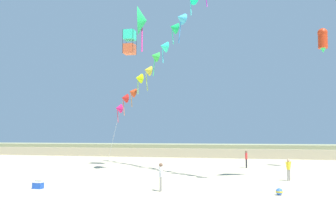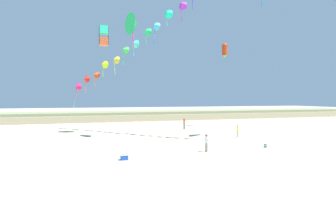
{
  "view_description": "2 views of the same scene",
  "coord_description": "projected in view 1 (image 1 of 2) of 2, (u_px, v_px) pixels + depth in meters",
  "views": [
    {
      "loc": [
        7.84,
        -16.87,
        3.08
      ],
      "look_at": [
        0.78,
        9.48,
        5.5
      ],
      "focal_mm": 38.0,
      "sensor_mm": 36.0,
      "label": 1
    },
    {
      "loc": [
        -7.61,
        -18.33,
        4.72
      ],
      "look_at": [
        1.08,
        10.73,
        3.95
      ],
      "focal_mm": 28.0,
      "sensor_mm": 36.0,
      "label": 2
    }
  ],
  "objects": [
    {
      "name": "ground_plane",
      "position": [
        105.0,
        197.0,
        17.98
      ],
      "size": [
        240.0,
        240.0,
        0.0
      ],
      "primitive_type": "plane",
      "color": "#C1B28E"
    },
    {
      "name": "dune_ridge",
      "position": [
        212.0,
        150.0,
        55.62
      ],
      "size": [
        120.0,
        10.35,
        1.87
      ],
      "color": "tan",
      "rests_on": "ground"
    },
    {
      "name": "person_near_left",
      "position": [
        246.0,
        158.0,
        34.92
      ],
      "size": [
        0.23,
        0.59,
        1.69
      ],
      "color": "black",
      "rests_on": "ground"
    },
    {
      "name": "person_near_right",
      "position": [
        289.0,
        168.0,
        24.76
      ],
      "size": [
        0.43,
        0.43,
        1.52
      ],
      "color": "gray",
      "rests_on": "ground"
    },
    {
      "name": "person_mid_center",
      "position": [
        161.0,
        175.0,
        20.05
      ],
      "size": [
        0.28,
        0.54,
        1.58
      ],
      "color": "gray",
      "rests_on": "ground"
    },
    {
      "name": "kite_banner_string",
      "position": [
        188.0,
        8.0,
        32.57
      ],
      "size": [
        23.78,
        20.57,
        23.76
      ],
      "color": "#DC1F69"
    },
    {
      "name": "large_kite_low_lead",
      "position": [
        142.0,
        21.0,
        32.29
      ],
      "size": [
        1.7,
        2.76,
        4.23
      ],
      "color": "#23D261"
    },
    {
      "name": "large_kite_high_solo",
      "position": [
        323.0,
        39.0,
        35.3
      ],
      "size": [
        1.28,
        1.29,
        2.48
      ],
      "color": "red"
    },
    {
      "name": "large_kite_outer_drift",
      "position": [
        130.0,
        42.0,
        37.95
      ],
      "size": [
        1.23,
        1.23,
        2.56
      ],
      "color": "#D75A31"
    },
    {
      "name": "beach_cooler",
      "position": [
        38.0,
        185.0,
        20.99
      ],
      "size": [
        0.58,
        0.41,
        0.46
      ],
      "color": "blue",
      "rests_on": "ground"
    },
    {
      "name": "beach_ball",
      "position": [
        279.0,
        192.0,
        18.68
      ],
      "size": [
        0.36,
        0.36,
        0.36
      ],
      "color": "blue",
      "rests_on": "ground"
    }
  ]
}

